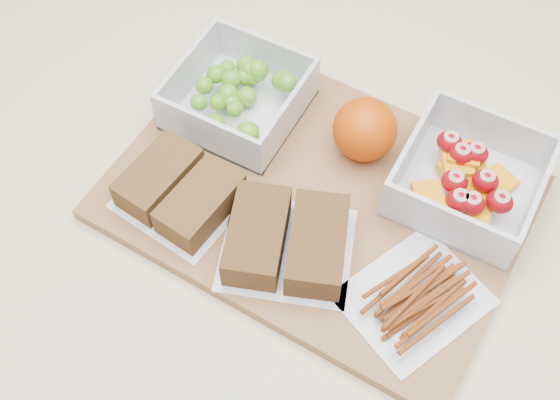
{
  "coord_description": "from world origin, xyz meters",
  "views": [
    {
      "loc": [
        0.17,
        -0.36,
        1.54
      ],
      "look_at": [
        -0.02,
        -0.02,
        0.93
      ],
      "focal_mm": 45.0,
      "sensor_mm": 36.0,
      "label": 1
    }
  ],
  "objects_px": {
    "orange": "(365,129)",
    "sandwich_bag_center": "(287,241)",
    "grape_container": "(240,96)",
    "sandwich_bag_left": "(180,191)",
    "fruit_container": "(468,181)",
    "pretzel_bag": "(416,293)",
    "cutting_board": "(317,197)"
  },
  "relations": [
    {
      "from": "fruit_container",
      "to": "sandwich_bag_center",
      "type": "distance_m",
      "value": 0.2
    },
    {
      "from": "fruit_container",
      "to": "sandwich_bag_left",
      "type": "distance_m",
      "value": 0.3
    },
    {
      "from": "orange",
      "to": "grape_container",
      "type": "bearing_deg",
      "value": -173.57
    },
    {
      "from": "fruit_container",
      "to": "sandwich_bag_center",
      "type": "relative_size",
      "value": 0.87
    },
    {
      "from": "cutting_board",
      "to": "sandwich_bag_left",
      "type": "height_order",
      "value": "sandwich_bag_left"
    },
    {
      "from": "cutting_board",
      "to": "fruit_container",
      "type": "bearing_deg",
      "value": 31.1
    },
    {
      "from": "pretzel_bag",
      "to": "fruit_container",
      "type": "bearing_deg",
      "value": 90.73
    },
    {
      "from": "fruit_container",
      "to": "sandwich_bag_left",
      "type": "height_order",
      "value": "fruit_container"
    },
    {
      "from": "grape_container",
      "to": "cutting_board",
      "type": "bearing_deg",
      "value": -24.9
    },
    {
      "from": "fruit_container",
      "to": "sandwich_bag_center",
      "type": "height_order",
      "value": "fruit_container"
    },
    {
      "from": "cutting_board",
      "to": "pretzel_bag",
      "type": "xyz_separation_m",
      "value": [
        0.14,
        -0.06,
        0.02
      ]
    },
    {
      "from": "cutting_board",
      "to": "grape_container",
      "type": "xyz_separation_m",
      "value": [
        -0.13,
        0.06,
        0.03
      ]
    },
    {
      "from": "sandwich_bag_left",
      "to": "pretzel_bag",
      "type": "bearing_deg",
      "value": 2.7
    },
    {
      "from": "grape_container",
      "to": "sandwich_bag_left",
      "type": "distance_m",
      "value": 0.14
    },
    {
      "from": "sandwich_bag_center",
      "to": "pretzel_bag",
      "type": "distance_m",
      "value": 0.13
    },
    {
      "from": "grape_container",
      "to": "sandwich_bag_left",
      "type": "xyz_separation_m",
      "value": [
        0.01,
        -0.14,
        -0.01
      ]
    },
    {
      "from": "grape_container",
      "to": "pretzel_bag",
      "type": "height_order",
      "value": "grape_container"
    },
    {
      "from": "orange",
      "to": "pretzel_bag",
      "type": "relative_size",
      "value": 0.43
    },
    {
      "from": "fruit_container",
      "to": "pretzel_bag",
      "type": "bearing_deg",
      "value": -89.27
    },
    {
      "from": "grape_container",
      "to": "sandwich_bag_left",
      "type": "relative_size",
      "value": 1.03
    },
    {
      "from": "sandwich_bag_left",
      "to": "pretzel_bag",
      "type": "distance_m",
      "value": 0.26
    },
    {
      "from": "sandwich_bag_left",
      "to": "sandwich_bag_center",
      "type": "bearing_deg",
      "value": 0.39
    },
    {
      "from": "orange",
      "to": "sandwich_bag_center",
      "type": "xyz_separation_m",
      "value": [
        -0.01,
        -0.15,
        -0.02
      ]
    },
    {
      "from": "cutting_board",
      "to": "fruit_container",
      "type": "distance_m",
      "value": 0.16
    },
    {
      "from": "orange",
      "to": "sandwich_bag_left",
      "type": "xyz_separation_m",
      "value": [
        -0.14,
        -0.15,
        -0.02
      ]
    },
    {
      "from": "fruit_container",
      "to": "sandwich_bag_left",
      "type": "xyz_separation_m",
      "value": [
        -0.26,
        -0.15,
        -0.0
      ]
    },
    {
      "from": "cutting_board",
      "to": "sandwich_bag_center",
      "type": "distance_m",
      "value": 0.08
    },
    {
      "from": "sandwich_bag_center",
      "to": "fruit_container",
      "type": "bearing_deg",
      "value": 48.77
    },
    {
      "from": "orange",
      "to": "sandwich_bag_center",
      "type": "relative_size",
      "value": 0.43
    },
    {
      "from": "grape_container",
      "to": "orange",
      "type": "bearing_deg",
      "value": 6.43
    },
    {
      "from": "grape_container",
      "to": "sandwich_bag_center",
      "type": "relative_size",
      "value": 0.84
    },
    {
      "from": "fruit_container",
      "to": "grape_container",
      "type": "bearing_deg",
      "value": -176.67
    }
  ]
}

